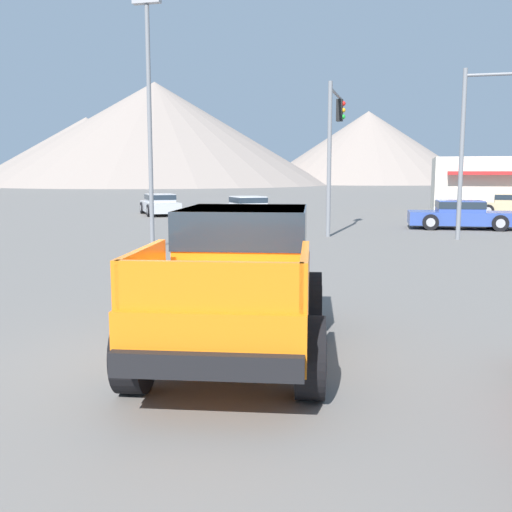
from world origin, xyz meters
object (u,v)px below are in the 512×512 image
Objects in this scene: parked_car_silver at (160,204)px; traffic_light_crosswalk at (511,120)px; parked_car_blue at (461,214)px; traffic_light_main at (334,132)px; orange_pickup_truck at (240,271)px; street_lamp_post at (149,101)px; parked_car_white at (248,207)px.

parked_car_silver is 0.76× the size of traffic_light_crosswalk.
parked_car_blue is 0.80× the size of traffic_light_main.
parked_car_blue reaches higher than parked_car_silver.
street_lamp_post reaches higher than orange_pickup_truck.
parked_car_white is 9.00m from traffic_light_main.
traffic_light_main is (-5.14, -3.24, 3.37)m from parked_car_blue.
orange_pickup_truck is at bearing -110.31° from traffic_light_crosswalk.
parked_car_silver is 16.78m from parked_car_blue.
parked_car_blue reaches higher than parked_car_white.
traffic_light_crosswalk is (1.13, -4.41, 3.60)m from parked_car_blue.
orange_pickup_truck is 16.44m from traffic_light_main.
street_lamp_post is (-5.11, -6.06, 0.66)m from traffic_light_main.
traffic_light_main is (5.28, -6.45, 3.40)m from parked_car_white.
traffic_light_crosswalk is (5.55, 15.00, 3.15)m from orange_pickup_truck.
traffic_light_crosswalk reaches higher than parked_car_blue.
street_lamp_post reaches higher than parked_car_white.
orange_pickup_truck is 1.11× the size of parked_car_silver.
traffic_light_main is at bearing 83.61° from orange_pickup_truck.
street_lamp_post is at bearing 139.85° from traffic_light_main.
parked_car_blue is (16.07, -4.83, 0.01)m from parked_car_silver.
traffic_light_main is at bearing 169.43° from traffic_light_crosswalk.
street_lamp_post reaches higher than traffic_light_main.
street_lamp_post is at bearing 111.03° from orange_pickup_truck.
parked_car_silver is at bearing 151.74° from traffic_light_crosswalk.
parked_car_blue is at bearing 104.31° from traffic_light_crosswalk.
traffic_light_crosswalk is (6.27, -1.17, 0.23)m from traffic_light_main.
parked_car_blue is 14.41m from street_lamp_post.
parked_car_blue is (4.43, 19.41, -0.46)m from orange_pickup_truck.
parked_car_white is at bearing -110.73° from parked_car_blue.
parked_car_blue is at bearing -51.92° from parked_car_white.
orange_pickup_truck is 1.11× the size of parked_car_blue.
orange_pickup_truck is 0.88× the size of traffic_light_main.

